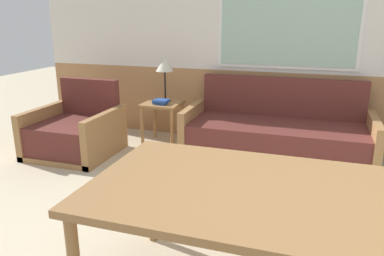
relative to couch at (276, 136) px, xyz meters
The scene contains 7 objects.
wall_back 1.27m from the couch, 58.12° to the left, with size 7.20×0.09×2.70m.
couch is the anchor object (origin of this frame).
armchair 2.30m from the couch, 165.03° to the right, with size 0.91×0.86×0.82m.
side_table 1.41m from the couch, behind, with size 0.45×0.45×0.52m.
table_lamp 1.56m from the couch, behind, with size 0.21×0.21×0.55m.
book_stack 1.41m from the couch, behind, with size 0.19×0.16×0.05m.
dining_table 2.43m from the couch, 85.96° to the right, with size 1.76×1.01×0.72m.
Camera 1 is at (0.00, -1.98, 1.53)m, focal length 35.00 mm.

